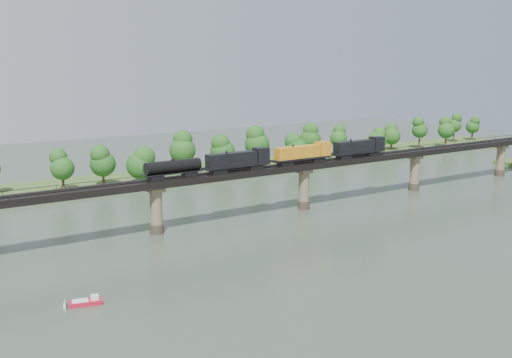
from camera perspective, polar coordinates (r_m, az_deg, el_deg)
ground at (r=137.74m, az=12.17°, el=-4.93°), size 400.00×400.00×0.00m
far_bank at (r=203.47m, az=-5.57°, el=0.47°), size 300.00×24.00×1.60m
bridge at (r=157.78m, az=4.27°, el=-0.72°), size 236.00×30.00×11.50m
bridge_superstructure at (r=156.67m, az=4.31°, el=1.55°), size 220.00×4.90×0.75m
far_treeline at (r=194.45m, az=-7.07°, el=2.37°), size 289.06×17.54×13.60m
freight_train at (r=152.10m, az=2.28°, el=2.06°), size 69.04×2.69×4.75m
motorboat at (r=101.09m, az=-14.87°, el=-10.51°), size 5.16×2.94×1.37m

